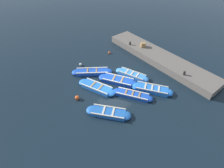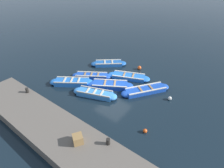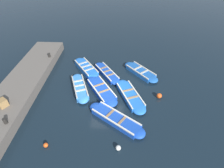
{
  "view_description": "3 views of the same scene",
  "coord_description": "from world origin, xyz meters",
  "px_view_note": "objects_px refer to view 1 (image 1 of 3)",
  "views": [
    {
      "loc": [
        -7.57,
        -9.25,
        10.37
      ],
      "look_at": [
        -0.46,
        -0.28,
        0.41
      ],
      "focal_mm": 28.0,
      "sensor_mm": 36.0,
      "label": 1
    },
    {
      "loc": [
        9.49,
        7.04,
        7.83
      ],
      "look_at": [
        0.43,
        0.19,
        0.38
      ],
      "focal_mm": 28.0,
      "sensor_mm": 36.0,
      "label": 2
    },
    {
      "loc": [
        -0.8,
        9.31,
        8.21
      ],
      "look_at": [
        -0.32,
        -0.44,
        0.43
      ],
      "focal_mm": 28.0,
      "sensor_mm": 36.0,
      "label": 3
    }
  ],
  "objects_px": {
    "boat_far_corner": "(152,89)",
    "buoy_white_drifting": "(109,53)",
    "boat_outer_left": "(132,95)",
    "bollard_north": "(184,73)",
    "boat_tucked": "(132,75)",
    "bollard_mid_north": "(130,43)",
    "boat_near_quay": "(108,113)",
    "wooden_crate": "(143,45)",
    "boat_stern_in": "(92,72)",
    "boat_bow_out": "(97,87)",
    "buoy_yellow_far": "(77,98)",
    "buoy_orange_near": "(81,64)",
    "boat_drifting": "(118,81)"
  },
  "relations": [
    {
      "from": "boat_far_corner",
      "to": "buoy_white_drifting",
      "type": "relative_size",
      "value": 14.09
    },
    {
      "from": "boat_far_corner",
      "to": "boat_outer_left",
      "type": "distance_m",
      "value": 1.84
    },
    {
      "from": "bollard_north",
      "to": "buoy_white_drifting",
      "type": "xyz_separation_m",
      "value": [
        -2.32,
        7.97,
        -0.76
      ]
    },
    {
      "from": "boat_tucked",
      "to": "bollard_mid_north",
      "type": "height_order",
      "value": "bollard_mid_north"
    },
    {
      "from": "boat_near_quay",
      "to": "wooden_crate",
      "type": "height_order",
      "value": "wooden_crate"
    },
    {
      "from": "boat_tucked",
      "to": "wooden_crate",
      "type": "distance_m",
      "value": 4.81
    },
    {
      "from": "boat_tucked",
      "to": "bollard_north",
      "type": "relative_size",
      "value": 9.8
    },
    {
      "from": "boat_tucked",
      "to": "wooden_crate",
      "type": "xyz_separation_m",
      "value": [
        4.02,
        2.54,
        0.75
      ]
    },
    {
      "from": "bollard_north",
      "to": "buoy_white_drifting",
      "type": "bearing_deg",
      "value": 106.27
    },
    {
      "from": "boat_stern_in",
      "to": "wooden_crate",
      "type": "distance_m",
      "value": 6.74
    },
    {
      "from": "boat_near_quay",
      "to": "buoy_white_drifting",
      "type": "distance_m",
      "value": 8.75
    },
    {
      "from": "boat_bow_out",
      "to": "boat_stern_in",
      "type": "bearing_deg",
      "value": 66.57
    },
    {
      "from": "buoy_yellow_far",
      "to": "boat_far_corner",
      "type": "bearing_deg",
      "value": -29.4
    },
    {
      "from": "boat_far_corner",
      "to": "boat_outer_left",
      "type": "height_order",
      "value": "boat_far_corner"
    },
    {
      "from": "boat_tucked",
      "to": "buoy_orange_near",
      "type": "distance_m",
      "value": 5.42
    },
    {
      "from": "buoy_yellow_far",
      "to": "boat_bow_out",
      "type": "bearing_deg",
      "value": 1.77
    },
    {
      "from": "boat_near_quay",
      "to": "wooden_crate",
      "type": "bearing_deg",
      "value": 29.27
    },
    {
      "from": "boat_near_quay",
      "to": "buoy_yellow_far",
      "type": "xyz_separation_m",
      "value": [
        -1.05,
        2.83,
        0.01
      ]
    },
    {
      "from": "boat_outer_left",
      "to": "boat_drifting",
      "type": "bearing_deg",
      "value": 84.25
    },
    {
      "from": "bollard_mid_north",
      "to": "boat_outer_left",
      "type": "bearing_deg",
      "value": -131.0
    },
    {
      "from": "boat_stern_in",
      "to": "boat_near_quay",
      "type": "relative_size",
      "value": 1.14
    },
    {
      "from": "boat_bow_out",
      "to": "bollard_mid_north",
      "type": "xyz_separation_m",
      "value": [
        6.8,
        3.13,
        0.72
      ]
    },
    {
      "from": "boat_stern_in",
      "to": "bollard_mid_north",
      "type": "xyz_separation_m",
      "value": [
        5.88,
        1.01,
        0.71
      ]
    },
    {
      "from": "boat_far_corner",
      "to": "buoy_yellow_far",
      "type": "xyz_separation_m",
      "value": [
        -5.53,
        3.12,
        -0.02
      ]
    },
    {
      "from": "boat_outer_left",
      "to": "buoy_yellow_far",
      "type": "distance_m",
      "value": 4.57
    },
    {
      "from": "wooden_crate",
      "to": "buoy_yellow_far",
      "type": "bearing_deg",
      "value": -168.48
    },
    {
      "from": "boat_far_corner",
      "to": "buoy_orange_near",
      "type": "relative_size",
      "value": 12.6
    },
    {
      "from": "bollard_north",
      "to": "buoy_yellow_far",
      "type": "height_order",
      "value": "bollard_north"
    },
    {
      "from": "boat_tucked",
      "to": "buoy_yellow_far",
      "type": "distance_m",
      "value": 5.6
    },
    {
      "from": "bollard_mid_north",
      "to": "boat_far_corner",
      "type": "bearing_deg",
      "value": -117.27
    },
    {
      "from": "boat_near_quay",
      "to": "boat_outer_left",
      "type": "distance_m",
      "value": 2.74
    },
    {
      "from": "boat_tucked",
      "to": "bollard_north",
      "type": "height_order",
      "value": "bollard_north"
    },
    {
      "from": "boat_drifting",
      "to": "bollard_north",
      "type": "distance_m",
      "value": 5.98
    },
    {
      "from": "boat_near_quay",
      "to": "buoy_white_drifting",
      "type": "relative_size",
      "value": 13.12
    },
    {
      "from": "boat_outer_left",
      "to": "bollard_mid_north",
      "type": "xyz_separation_m",
      "value": [
        5.0,
        5.75,
        0.72
      ]
    },
    {
      "from": "boat_near_quay",
      "to": "bollard_north",
      "type": "distance_m",
      "value": 7.84
    },
    {
      "from": "boat_outer_left",
      "to": "buoy_white_drifting",
      "type": "distance_m",
      "value": 7.13
    },
    {
      "from": "boat_far_corner",
      "to": "boat_near_quay",
      "type": "height_order",
      "value": "boat_far_corner"
    },
    {
      "from": "boat_tucked",
      "to": "boat_far_corner",
      "type": "distance_m",
      "value": 2.53
    },
    {
      "from": "boat_tucked",
      "to": "bollard_north",
      "type": "xyz_separation_m",
      "value": [
        3.21,
        -3.34,
        0.69
      ]
    },
    {
      "from": "bollard_mid_north",
      "to": "wooden_crate",
      "type": "relative_size",
      "value": 0.74
    },
    {
      "from": "buoy_orange_near",
      "to": "buoy_yellow_far",
      "type": "height_order",
      "value": "buoy_yellow_far"
    },
    {
      "from": "boat_bow_out",
      "to": "buoy_orange_near",
      "type": "height_order",
      "value": "boat_bow_out"
    },
    {
      "from": "boat_stern_in",
      "to": "bollard_north",
      "type": "relative_size",
      "value": 10.46
    },
    {
      "from": "boat_bow_out",
      "to": "buoy_white_drifting",
      "type": "xyz_separation_m",
      "value": [
        4.47,
        3.98,
        -0.04
      ]
    },
    {
      "from": "boat_bow_out",
      "to": "buoy_yellow_far",
      "type": "height_order",
      "value": "boat_bow_out"
    },
    {
      "from": "bollard_mid_north",
      "to": "boat_stern_in",
      "type": "bearing_deg",
      "value": -170.24
    },
    {
      "from": "boat_far_corner",
      "to": "boat_stern_in",
      "type": "height_order",
      "value": "boat_far_corner"
    },
    {
      "from": "boat_far_corner",
      "to": "boat_bow_out",
      "type": "xyz_separation_m",
      "value": [
        -3.55,
        3.18,
        -0.03
      ]
    },
    {
      "from": "boat_near_quay",
      "to": "boat_outer_left",
      "type": "relative_size",
      "value": 0.99
    }
  ]
}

